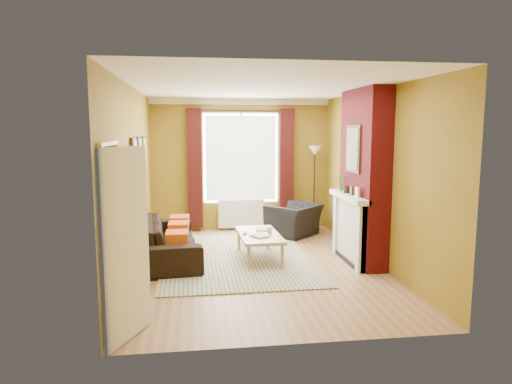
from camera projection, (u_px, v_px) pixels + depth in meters
ground at (258, 265)px, 7.32m from camera, size 5.50×5.50×0.00m
room_walls at (294, 177)px, 7.49m from camera, size 3.82×5.54×2.83m
striped_rug at (236, 258)px, 7.70m from camera, size 2.51×3.44×0.02m
sofa at (170, 239)px, 7.63m from camera, size 1.10×2.35×0.66m
armchair at (294, 220)px, 9.31m from camera, size 1.31×1.31×0.64m
coffee_table at (259, 236)px, 7.60m from camera, size 0.70×1.34×0.44m
wicker_stool at (282, 221)px, 9.69m from camera, size 0.42×0.42×0.44m
floor_lamp at (315, 164)px, 9.68m from camera, size 0.35×0.35×1.81m
book_a at (254, 237)px, 7.31m from camera, size 0.34×0.37×0.03m
book_b at (257, 229)px, 7.92m from camera, size 0.31×0.37×0.02m
mug at (270, 231)px, 7.60m from camera, size 0.13×0.13×0.10m
tv_remote at (245, 233)px, 7.58m from camera, size 0.09×0.18×0.02m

